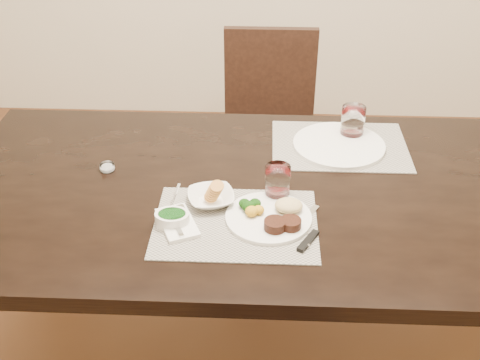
{
  "coord_description": "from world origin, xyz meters",
  "views": [
    {
      "loc": [
        -0.02,
        -1.54,
        1.78
      ],
      "look_at": [
        -0.09,
        -0.06,
        0.82
      ],
      "focal_mm": 45.0,
      "sensor_mm": 36.0,
      "label": 1
    }
  ],
  "objects_px": {
    "dinner_plate": "(273,216)",
    "steak_knife": "(308,235)",
    "wine_glass_near": "(278,183)",
    "cracker_bowl": "(211,198)",
    "far_plate": "(339,145)",
    "chair_far": "(269,120)"
  },
  "relations": [
    {
      "from": "cracker_bowl",
      "to": "wine_glass_near",
      "type": "distance_m",
      "value": 0.2
    },
    {
      "from": "steak_knife",
      "to": "far_plate",
      "type": "xyz_separation_m",
      "value": [
        0.13,
        0.5,
        0.0
      ]
    },
    {
      "from": "steak_knife",
      "to": "wine_glass_near",
      "type": "height_order",
      "value": "wine_glass_near"
    },
    {
      "from": "wine_glass_near",
      "to": "far_plate",
      "type": "distance_m",
      "value": 0.37
    },
    {
      "from": "cracker_bowl",
      "to": "far_plate",
      "type": "relative_size",
      "value": 0.53
    },
    {
      "from": "dinner_plate",
      "to": "steak_knife",
      "type": "distance_m",
      "value": 0.12
    },
    {
      "from": "far_plate",
      "to": "wine_glass_near",
      "type": "bearing_deg",
      "value": -124.94
    },
    {
      "from": "chair_far",
      "to": "wine_glass_near",
      "type": "bearing_deg",
      "value": -88.71
    },
    {
      "from": "dinner_plate",
      "to": "wine_glass_near",
      "type": "distance_m",
      "value": 0.13
    },
    {
      "from": "cracker_bowl",
      "to": "far_plate",
      "type": "height_order",
      "value": "cracker_bowl"
    },
    {
      "from": "dinner_plate",
      "to": "cracker_bowl",
      "type": "relative_size",
      "value": 1.49
    },
    {
      "from": "dinner_plate",
      "to": "steak_knife",
      "type": "relative_size",
      "value": 1.11
    },
    {
      "from": "steak_knife",
      "to": "far_plate",
      "type": "height_order",
      "value": "far_plate"
    },
    {
      "from": "wine_glass_near",
      "to": "far_plate",
      "type": "xyz_separation_m",
      "value": [
        0.21,
        0.31,
        -0.04
      ]
    },
    {
      "from": "dinner_plate",
      "to": "steak_knife",
      "type": "bearing_deg",
      "value": -12.84
    },
    {
      "from": "dinner_plate",
      "to": "steak_knife",
      "type": "xyz_separation_m",
      "value": [
        0.1,
        -0.07,
        -0.01
      ]
    },
    {
      "from": "chair_far",
      "to": "wine_glass_near",
      "type": "relative_size",
      "value": 8.73
    },
    {
      "from": "dinner_plate",
      "to": "wine_glass_near",
      "type": "relative_size",
      "value": 2.39
    },
    {
      "from": "chair_far",
      "to": "steak_knife",
      "type": "height_order",
      "value": "chair_far"
    },
    {
      "from": "cracker_bowl",
      "to": "wine_glass_near",
      "type": "height_order",
      "value": "wine_glass_near"
    },
    {
      "from": "dinner_plate",
      "to": "far_plate",
      "type": "relative_size",
      "value": 0.79
    },
    {
      "from": "chair_far",
      "to": "cracker_bowl",
      "type": "height_order",
      "value": "chair_far"
    }
  ]
}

